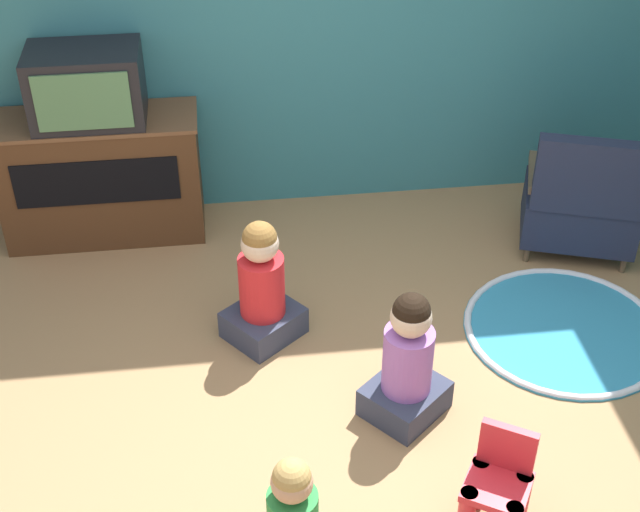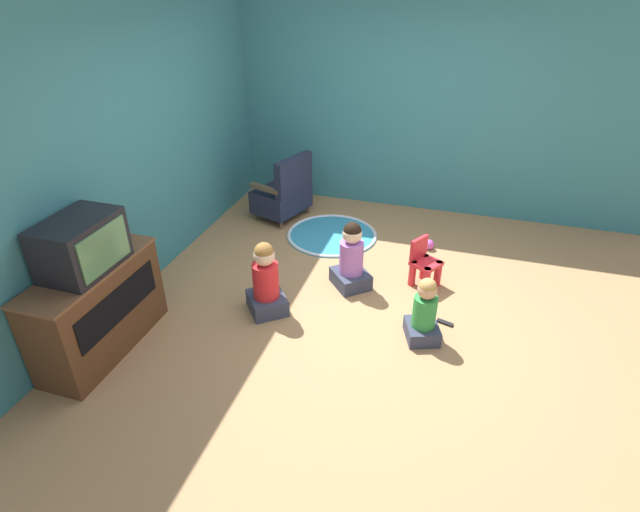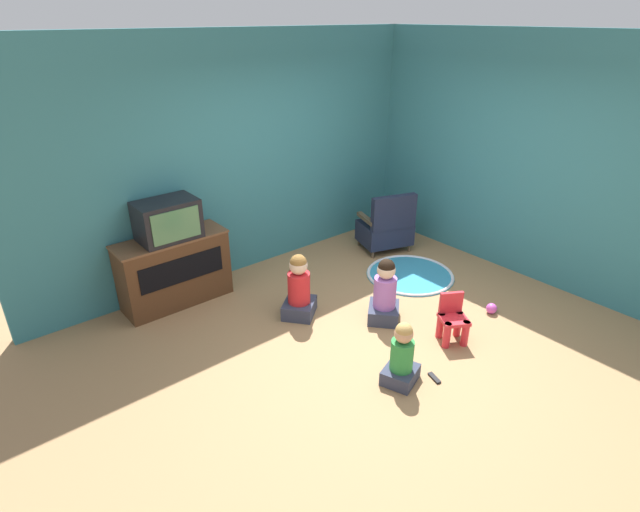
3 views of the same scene
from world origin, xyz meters
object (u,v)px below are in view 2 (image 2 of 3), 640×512
Objects in this scene: black_armchair at (284,193)px; child_watching_right at (424,313)px; television at (81,245)px; yellow_kid_chair at (424,266)px; toy_ball at (429,245)px; remote_control at (445,323)px; tv_cabinet at (98,308)px; child_watching_left at (351,259)px; child_watching_center at (266,282)px.

child_watching_right is at bearing 64.65° from black_armchair.
television is 0.75× the size of black_armchair.
yellow_kid_chair is 4.25× the size of toy_ball.
yellow_kid_chair reaches higher than remote_control.
tv_cabinet reaches higher than yellow_kid_chair.
television reaches higher than tv_cabinet.
yellow_kid_chair is 0.69m from remote_control.
child_watching_left is (1.52, -1.75, -0.10)m from tv_cabinet.
television is 0.89× the size of child_watching_left.
child_watching_left is at bearing 145.59° from toy_ball.
yellow_kid_chair is 1.61m from child_watching_center.
child_watching_center is at bearing -51.28° from tv_cabinet.
television is 3.61m from toy_ball.
remote_control is at bearing -119.21° from child_watching_center.
black_armchair is 1.18× the size of child_watching_left.
television is 0.88× the size of child_watching_center.
child_watching_center is (0.89, -1.11, -0.09)m from tv_cabinet.
child_watching_center reaches higher than child_watching_right.
black_armchair is at bearing -11.21° from tv_cabinet.
remote_control is at bearing -66.88° from television.
tv_cabinet is at bearing 135.93° from toy_ball.
television is at bearing 7.45° from black_armchair.
television is at bearing 156.63° from yellow_kid_chair.
television is at bearing 136.04° from toy_ball.
toy_ball is 1.38m from remote_control.
yellow_kid_chair is 0.76m from toy_ball.
tv_cabinet is at bearing 89.97° from child_watching_right.
black_armchair reaches higher than yellow_kid_chair.
television is at bearing 90.13° from child_watching_center.
child_watching_right is (0.90, -2.55, -0.14)m from tv_cabinet.
television is 1.57m from child_watching_center.
child_watching_right is at bearing -142.77° from yellow_kid_chair.
tv_cabinet reaches higher than remote_control.
black_armchair reaches higher than tv_cabinet.
child_watching_center is 6.17× the size of toy_ball.
tv_cabinet is 0.59m from television.
child_watching_left is at bearing -48.89° from television.
child_watching_center is 1.44m from child_watching_right.
child_watching_left is at bearing -49.03° from tv_cabinet.
child_watching_left reaches higher than yellow_kid_chair.
toy_ball is at bearing -43.96° from television.
tv_cabinet is 3.51m from toy_ball.
black_armchair is 2.17m from yellow_kid_chair.
toy_ball reaches higher than remote_control.
remote_control is at bearing -66.95° from tv_cabinet.
toy_ball is (2.51, -2.42, -0.94)m from television.
child_watching_left is (1.52, -1.75, -0.69)m from television.
remote_control is at bearing -124.33° from yellow_kid_chair.
tv_cabinet is 1.69× the size of child_watching_left.
child_watching_left reaches higher than toy_ball.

